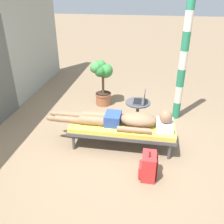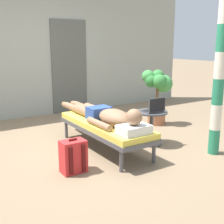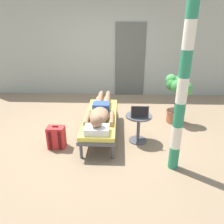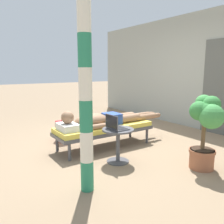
{
  "view_description": "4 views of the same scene",
  "coord_description": "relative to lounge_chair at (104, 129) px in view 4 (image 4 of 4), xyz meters",
  "views": [
    {
      "loc": [
        -3.54,
        -0.59,
        2.55
      ],
      "look_at": [
        0.18,
        0.03,
        0.58
      ],
      "focal_mm": 39.65,
      "sensor_mm": 36.0,
      "label": 1
    },
    {
      "loc": [
        -2.12,
        -3.73,
        1.53
      ],
      "look_at": [
        0.24,
        -0.09,
        0.53
      ],
      "focal_mm": 47.5,
      "sensor_mm": 36.0,
      "label": 2
    },
    {
      "loc": [
        0.43,
        -4.09,
        2.15
      ],
      "look_at": [
        0.28,
        -0.17,
        0.49
      ],
      "focal_mm": 36.0,
      "sensor_mm": 36.0,
      "label": 3
    },
    {
      "loc": [
        3.56,
        -2.36,
        1.4
      ],
      "look_at": [
        0.12,
        -0.04,
        0.65
      ],
      "focal_mm": 37.7,
      "sensor_mm": 36.0,
      "label": 4
    }
  ],
  "objects": [
    {
      "name": "person_reclining",
      "position": [
        0.0,
        -0.03,
        0.17
      ],
      "size": [
        0.53,
        2.17,
        0.32
      ],
      "color": "white",
      "rests_on": "lounge_chair"
    },
    {
      "name": "porch_post",
      "position": [
        1.2,
        -1.0,
        0.9
      ],
      "size": [
        0.15,
        0.15,
        2.49
      ],
      "color": "#267F59",
      "rests_on": "ground"
    },
    {
      "name": "backpack",
      "position": [
        -0.75,
        -0.48,
        -0.15
      ],
      "size": [
        0.3,
        0.26,
        0.42
      ],
      "color": "red",
      "rests_on": "ground"
    },
    {
      "name": "lounge_chair",
      "position": [
        0.0,
        0.0,
        0.0
      ],
      "size": [
        0.62,
        1.81,
        0.42
      ],
      "color": "#4C4C51",
      "rests_on": "ground"
    },
    {
      "name": "laptop",
      "position": [
        0.72,
        -0.26,
        0.24
      ],
      "size": [
        0.31,
        0.24,
        0.23
      ],
      "color": "#4C4C51",
      "rests_on": "side_table"
    },
    {
      "name": "ground_plane",
      "position": [
        -0.06,
        0.16,
        -0.35
      ],
      "size": [
        40.0,
        40.0,
        0.0
      ],
      "primitive_type": "plane",
      "color": "#8C7256"
    },
    {
      "name": "house_door_panel",
      "position": [
        0.64,
        2.54,
        0.67
      ],
      "size": [
        0.84,
        0.03,
        2.04
      ],
      "primitive_type": "cube",
      "color": "#545651",
      "rests_on": "ground"
    },
    {
      "name": "potted_plant",
      "position": [
        1.59,
        0.65,
        0.32
      ],
      "size": [
        0.54,
        0.48,
        1.05
      ],
      "color": "#9E5B3D",
      "rests_on": "ground"
    },
    {
      "name": "side_table",
      "position": [
        0.72,
        -0.21,
        0.01
      ],
      "size": [
        0.48,
        0.48,
        0.52
      ],
      "color": "#4C4C51",
      "rests_on": "ground"
    },
    {
      "name": "house_wall_back",
      "position": [
        0.0,
        2.65,
        1.0
      ],
      "size": [
        7.6,
        0.2,
        2.7
      ],
      "primitive_type": "cube",
      "color": "#999E93",
      "rests_on": "ground"
    }
  ]
}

